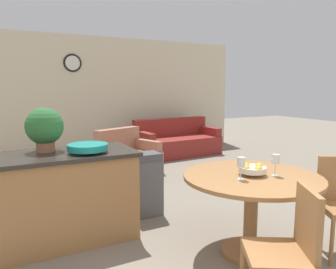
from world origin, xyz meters
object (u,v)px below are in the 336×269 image
Objects in this scene: trash_bin at (146,184)px; couch at (177,143)px; dining_chair_near_left at (288,246)px; wine_glass_right at (276,160)px; kitchen_island at (67,196)px; armchair at (128,159)px; dining_table at (251,193)px; fruit_bowl at (252,169)px; teal_bowl at (88,147)px; wine_glass_left at (241,163)px; potted_plant at (45,127)px.

couch reaches higher than trash_bin.
dining_chair_near_left is 4.53× the size of wine_glass_right.
kitchen_island is 2.57m from armchair.
dining_table is 0.23m from fruit_bowl.
couch is at bearing 45.82° from kitchen_island.
armchair is (1.26, 2.22, -0.69)m from teal_bowl.
fruit_bowl reaches higher than couch.
wine_glass_left is at bearing 171.97° from wine_glass_right.
potted_plant is at bearing 142.35° from dining_table.
kitchen_island is 0.56m from teal_bowl.
wine_glass_right is 1.68m from trash_bin.
trash_bin is (0.78, 0.35, -0.59)m from teal_bowl.
couch is at bearing 67.32° from wine_glass_left.
dining_chair_near_left is 0.78× the size of armchair.
potted_plant is 0.23× the size of couch.
kitchen_island is (-1.46, 1.11, -0.13)m from dining_table.
fruit_bowl is 0.33× the size of trash_bin.
armchair is (0.00, 3.21, -0.31)m from dining_table.
fruit_bowl is (0.38, 0.78, 0.31)m from dining_chair_near_left.
dining_chair_near_left is 2.13m from trash_bin.
teal_bowl is at bearing -155.89° from trash_bin.
trash_bin is at bearing -128.56° from couch.
dining_chair_near_left is 1.17× the size of trash_bin.
couch is (3.25, 3.03, -0.88)m from potted_plant.
wine_glass_right is at bearing -37.41° from potted_plant.
potted_plant is (-1.79, 1.37, 0.25)m from wine_glass_right.
fruit_bowl is 1.27× the size of wine_glass_right.
wine_glass_left reaches higher than kitchen_island.
dining_chair_near_left is 3.57× the size of fruit_bowl.
dining_chair_near_left is 2.28× the size of teal_bowl.
couch reaches higher than dining_table.
dining_chair_near_left reaches higher than armchair.
potted_plant is (-0.16, 0.14, 0.70)m from kitchen_island.
kitchen_island is at bearing 60.38° from dining_chair_near_left.
trash_bin is at bearing 109.59° from fruit_bowl.
dining_chair_near_left is 0.66× the size of kitchen_island.
teal_bowl is (-1.43, 1.10, 0.06)m from wine_glass_right.
dining_table is 6.30× the size of wine_glass_right.
kitchen_island is at bearing 137.22° from wine_glass_left.
potted_plant reaches higher than trash_bin.
couch is (2.00, 5.06, -0.22)m from dining_chair_near_left.
armchair is (-1.62, -1.07, -0.01)m from couch.
potted_plant is at bearing -150.96° from armchair.
teal_bowl is at bearing -134.23° from couch.
wine_glass_left is at bearing -42.78° from kitchen_island.
teal_bowl is at bearing -140.86° from armchair.
wine_glass_right is 0.26× the size of trash_bin.
dining_table is 1.65m from teal_bowl.
dining_chair_near_left is (-0.38, -0.78, -0.08)m from dining_table.
dining_table is 4.98× the size of fruit_bowl.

